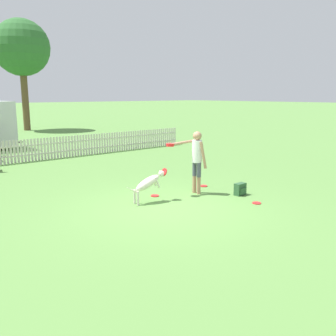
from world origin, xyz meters
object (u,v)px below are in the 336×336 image
object	(u,v)px
frisbee_midfield	(239,194)
frisbee_far_scatter	(204,186)
frisbee_near_handler	(155,196)
frisbee_near_dog	(257,203)
handler_person	(196,155)
backpack_on_grass	(240,189)
leaping_dog	(149,183)
tree_right_grove	(21,48)

from	to	relation	value
frisbee_midfield	frisbee_far_scatter	world-z (taller)	same
frisbee_near_handler	frisbee_near_dog	distance (m)	2.76
handler_person	frisbee_near_dog	xyz separation A→B (m)	(0.49, -1.76, -1.11)
frisbee_far_scatter	backpack_on_grass	xyz separation A→B (m)	(0.05, -1.37, 0.15)
leaping_dog	frisbee_near_handler	size ratio (longest dim) A/B	5.50
leaping_dog	frisbee_midfield	bearing A→B (deg)	73.68
frisbee_far_scatter	tree_right_grove	xyz separation A→B (m)	(2.76, 21.69, 6.16)
handler_person	frisbee_near_dog	size ratio (longest dim) A/B	7.85
frisbee_midfield	backpack_on_grass	distance (m)	0.19
frisbee_near_dog	handler_person	bearing A→B (deg)	105.58
frisbee_near_handler	frisbee_near_dog	xyz separation A→B (m)	(1.55, -2.28, 0.00)
frisbee_near_handler	backpack_on_grass	bearing A→B (deg)	-37.97
handler_person	frisbee_near_handler	xyz separation A→B (m)	(-1.05, 0.52, -1.11)
backpack_on_grass	leaping_dog	bearing A→B (deg)	154.63
frisbee_far_scatter	leaping_dog	bearing A→B (deg)	-174.04
handler_person	leaping_dog	world-z (taller)	handler_person
frisbee_near_handler	frisbee_far_scatter	size ratio (longest dim) A/B	1.00
frisbee_near_dog	backpack_on_grass	size ratio (longest dim) A/B	0.67
handler_person	backpack_on_grass	world-z (taller)	handler_person
frisbee_near_handler	frisbee_far_scatter	bearing A→B (deg)	-3.35
frisbee_near_handler	frisbee_near_dog	bearing A→B (deg)	-55.89
handler_person	tree_right_grove	xyz separation A→B (m)	(3.54, 22.10, 5.05)
backpack_on_grass	tree_right_grove	size ratio (longest dim) A/B	0.04
frisbee_midfield	tree_right_grove	xyz separation A→B (m)	(2.65, 22.97, 6.16)
handler_person	frisbee_near_handler	bearing A→B (deg)	70.39
leaping_dog	frisbee_near_handler	xyz separation A→B (m)	(0.48, 0.35, -0.52)
leaping_dog	frisbee_near_dog	size ratio (longest dim) A/B	5.50
handler_person	frisbee_near_dog	bearing A→B (deg)	-157.72
frisbee_near_dog	tree_right_grove	size ratio (longest dim) A/B	0.03
handler_person	frisbee_midfield	xyz separation A→B (m)	(0.89, -0.86, -1.11)
backpack_on_grass	handler_person	bearing A→B (deg)	131.20
frisbee_near_dog	frisbee_midfield	size ratio (longest dim) A/B	1.00
frisbee_far_scatter	backpack_on_grass	distance (m)	1.38
handler_person	leaping_dog	size ratio (longest dim) A/B	1.43
frisbee_near_handler	tree_right_grove	distance (m)	22.91
frisbee_near_handler	frisbee_midfield	distance (m)	2.39
frisbee_near_handler	frisbee_near_dog	world-z (taller)	same
frisbee_near_handler	backpack_on_grass	distance (m)	2.40
frisbee_midfield	backpack_on_grass	bearing A→B (deg)	-123.19
leaping_dog	tree_right_grove	world-z (taller)	tree_right_grove
frisbee_near_handler	tree_right_grove	world-z (taller)	tree_right_grove
frisbee_midfield	backpack_on_grass	size ratio (longest dim) A/B	0.67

